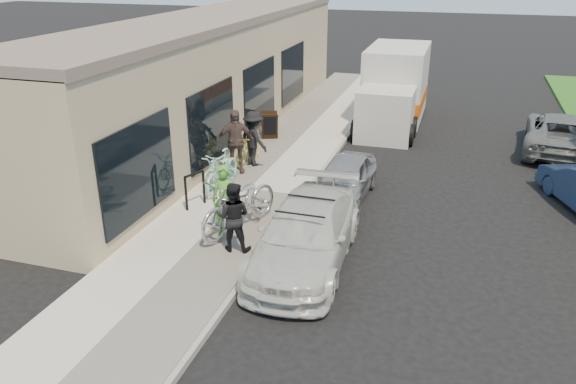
# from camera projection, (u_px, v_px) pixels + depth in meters

# --- Properties ---
(ground) EXTENTS (120.00, 120.00, 0.00)m
(ground) POSITION_uv_depth(u_px,v_px,m) (285.00, 255.00, 12.35)
(ground) COLOR black
(ground) RESTS_ON ground
(sidewalk) EXTENTS (3.00, 34.00, 0.15)m
(sidewalk) POSITION_uv_depth(u_px,v_px,m) (249.00, 191.00, 15.51)
(sidewalk) COLOR beige
(sidewalk) RESTS_ON ground
(curb) EXTENTS (0.12, 34.00, 0.13)m
(curb) POSITION_uv_depth(u_px,v_px,m) (303.00, 198.00, 15.09)
(curb) COLOR gray
(curb) RESTS_ON ground
(storefront) EXTENTS (3.60, 20.00, 4.22)m
(storefront) POSITION_uv_depth(u_px,v_px,m) (213.00, 76.00, 19.99)
(storefront) COLOR tan
(storefront) RESTS_ON ground
(bike_rack) EXTENTS (0.29, 0.61, 0.92)m
(bike_rack) POSITION_uv_depth(u_px,v_px,m) (195.00, 186.00, 14.18)
(bike_rack) COLOR black
(bike_rack) RESTS_ON sidewalk
(sandwich_board) EXTENTS (0.73, 0.74, 0.92)m
(sandwich_board) POSITION_uv_depth(u_px,v_px,m) (270.00, 125.00, 19.56)
(sandwich_board) COLOR black
(sandwich_board) RESTS_ON sidewalk
(sedan_white) EXTENTS (2.03, 4.61, 1.36)m
(sedan_white) POSITION_uv_depth(u_px,v_px,m) (306.00, 234.00, 11.84)
(sedan_white) COLOR silver
(sedan_white) RESTS_ON ground
(sedan_silver) EXTENTS (1.44, 3.37, 1.13)m
(sedan_silver) POSITION_uv_depth(u_px,v_px,m) (345.00, 179.00, 15.04)
(sedan_silver) COLOR #99999E
(sedan_silver) RESTS_ON ground
(moving_truck) EXTENTS (2.24, 5.85, 2.86)m
(moving_truck) POSITION_uv_depth(u_px,v_px,m) (394.00, 91.00, 21.69)
(moving_truck) COLOR beige
(moving_truck) RESTS_ON ground
(far_car_gray) EXTENTS (2.66, 4.88, 1.30)m
(far_car_gray) POSITION_uv_depth(u_px,v_px,m) (560.00, 133.00, 18.67)
(far_car_gray) COLOR slate
(far_car_gray) RESTS_ON ground
(tandem_bike) EXTENTS (1.64, 2.69, 1.34)m
(tandem_bike) POSITION_uv_depth(u_px,v_px,m) (240.00, 204.00, 12.91)
(tandem_bike) COLOR #BDBDBF
(tandem_bike) RESTS_ON sidewalk
(woman_rider) EXTENTS (0.60, 0.40, 1.66)m
(woman_rider) POSITION_uv_depth(u_px,v_px,m) (225.00, 200.00, 12.69)
(woman_rider) COLOR #4E9D34
(woman_rider) RESTS_ON sidewalk
(man_standing) EXTENTS (0.84, 0.70, 1.56)m
(man_standing) POSITION_uv_depth(u_px,v_px,m) (233.00, 217.00, 12.01)
(man_standing) COLOR black
(man_standing) RESTS_ON sidewalk
(cruiser_bike_a) EXTENTS (0.76, 1.71, 0.99)m
(cruiser_bike_a) POSITION_uv_depth(u_px,v_px,m) (220.00, 168.00, 15.57)
(cruiser_bike_a) COLOR #9BE7CC
(cruiser_bike_a) RESTS_ON sidewalk
(cruiser_bike_b) EXTENTS (0.69, 1.96, 1.03)m
(cruiser_bike_b) POSITION_uv_depth(u_px,v_px,m) (223.00, 171.00, 15.32)
(cruiser_bike_b) COLOR #9BE7CC
(cruiser_bike_b) RESTS_ON sidewalk
(cruiser_bike_c) EXTENTS (0.63, 1.58, 0.92)m
(cruiser_bike_c) POSITION_uv_depth(u_px,v_px,m) (248.00, 148.00, 17.26)
(cruiser_bike_c) COLOR yellow
(cruiser_bike_c) RESTS_ON sidewalk
(bystander_a) EXTENTS (1.25, 1.09, 1.68)m
(bystander_a) POSITION_uv_depth(u_px,v_px,m) (254.00, 139.00, 16.94)
(bystander_a) COLOR black
(bystander_a) RESTS_ON sidewalk
(bystander_b) EXTENTS (1.19, 0.96, 1.89)m
(bystander_b) POSITION_uv_depth(u_px,v_px,m) (235.00, 141.00, 16.32)
(bystander_b) COLOR #503E39
(bystander_b) RESTS_ON sidewalk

